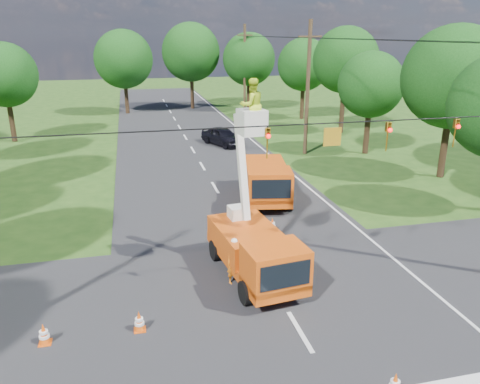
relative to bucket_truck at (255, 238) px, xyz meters
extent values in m
plane|color=#224615|center=(0.48, 16.21, -1.66)|extent=(140.00, 140.00, 0.00)
cube|color=black|center=(0.48, 16.21, -1.66)|extent=(12.00, 100.00, 0.06)
cube|color=black|center=(0.48, -1.79, -1.66)|extent=(56.00, 10.00, 0.07)
cube|color=silver|center=(6.08, 16.21, -1.66)|extent=(0.12, 90.00, 0.02)
cube|color=#CC4E0E|center=(-0.02, 0.14, -0.98)|extent=(2.75, 5.90, 0.43)
cube|color=#CC4E0E|center=(0.22, -1.88, -0.24)|extent=(2.26, 1.85, 1.42)
cube|color=black|center=(0.32, -2.68, -0.19)|extent=(1.80, 0.27, 0.90)
cube|color=#CC4E0E|center=(-0.11, 0.90, -0.38)|extent=(2.63, 3.75, 0.95)
cylinder|color=black|center=(-0.79, -1.77, -1.22)|extent=(0.40, 0.90, 0.87)
cylinder|color=black|center=(1.19, -1.53, -1.22)|extent=(0.40, 0.90, 0.87)
cylinder|color=black|center=(-1.22, 1.82, -1.22)|extent=(0.40, 0.90, 0.87)
cylinder|color=black|center=(0.76, 2.05, -1.22)|extent=(0.40, 0.90, 0.87)
cube|color=silver|center=(-0.23, 1.93, 0.33)|extent=(0.79, 0.79, 0.52)
cube|color=silver|center=(-0.17, 1.41, 2.42)|extent=(0.41, 1.29, 4.12)
cube|color=silver|center=(-0.05, 0.43, 4.37)|extent=(1.00, 1.00, 0.90)
imported|color=#C6E526|center=(-0.05, 0.43, 4.97)|extent=(1.05, 0.90, 1.88)
cube|color=#CC4E0E|center=(2.93, 8.71, -0.91)|extent=(3.39, 6.56, 0.47)
cube|color=#CC4E0E|center=(2.53, 6.51, -0.10)|extent=(2.58, 2.16, 1.56)
cube|color=black|center=(2.36, 5.64, -0.05)|extent=(1.96, 0.42, 0.99)
cube|color=#CC4E0E|center=(3.09, 9.53, -0.25)|extent=(3.11, 4.24, 1.04)
cylinder|color=black|center=(1.50, 6.97, -1.18)|extent=(0.50, 1.00, 0.96)
cylinder|color=black|center=(3.65, 6.57, -1.18)|extent=(0.50, 1.00, 0.96)
cylinder|color=black|center=(2.22, 10.86, -1.18)|extent=(0.50, 1.00, 0.96)
cylinder|color=black|center=(4.37, 10.46, -1.18)|extent=(0.50, 1.00, 0.96)
imported|color=#FF5415|center=(-0.87, -0.26, -0.80)|extent=(0.72, 0.58, 1.71)
imported|color=black|center=(3.21, 22.55, -0.90)|extent=(3.50, 4.80, 1.52)
cone|color=#DA4E0B|center=(1.93, -6.94, -1.28)|extent=(0.36, 0.36, 0.70)
cylinder|color=white|center=(1.93, -6.94, -1.22)|extent=(0.26, 0.26, 0.09)
cone|color=#DA4E0B|center=(1.96, 4.07, -1.28)|extent=(0.36, 0.36, 0.70)
cube|color=#DA4E0B|center=(1.96, 4.07, -1.62)|extent=(0.38, 0.38, 0.04)
cylinder|color=white|center=(1.96, 4.07, -1.22)|extent=(0.26, 0.26, 0.09)
cylinder|color=white|center=(1.96, 4.07, -1.37)|extent=(0.31, 0.31, 0.09)
cone|color=#DA4E0B|center=(3.16, 7.66, -1.28)|extent=(0.36, 0.36, 0.70)
cube|color=#DA4E0B|center=(3.16, 7.66, -1.62)|extent=(0.38, 0.38, 0.04)
cylinder|color=white|center=(3.16, 7.66, -1.22)|extent=(0.26, 0.26, 0.09)
cylinder|color=white|center=(3.16, 7.66, -1.37)|extent=(0.31, 0.31, 0.09)
cone|color=#DA4E0B|center=(-4.48, -2.53, -1.28)|extent=(0.36, 0.36, 0.70)
cube|color=#DA4E0B|center=(-4.48, -2.53, -1.62)|extent=(0.38, 0.38, 0.04)
cylinder|color=white|center=(-4.48, -2.53, -1.22)|extent=(0.26, 0.26, 0.09)
cylinder|color=white|center=(-4.48, -2.53, -1.37)|extent=(0.31, 0.31, 0.09)
cone|color=#DA4E0B|center=(-7.33, -2.55, -1.28)|extent=(0.36, 0.36, 0.70)
cube|color=#DA4E0B|center=(-7.33, -2.55, -1.62)|extent=(0.38, 0.38, 0.04)
cylinder|color=white|center=(-7.33, -2.55, -1.22)|extent=(0.26, 0.26, 0.09)
cylinder|color=white|center=(-7.33, -2.55, -1.37)|extent=(0.31, 0.31, 0.09)
cone|color=#DA4E0B|center=(3.85, 12.43, -1.28)|extent=(0.36, 0.36, 0.70)
cube|color=#DA4E0B|center=(3.85, 12.43, -1.62)|extent=(0.38, 0.38, 0.04)
cylinder|color=white|center=(3.85, 12.43, -1.22)|extent=(0.26, 0.26, 0.09)
cylinder|color=white|center=(3.85, 12.43, -1.37)|extent=(0.31, 0.31, 0.09)
cylinder|color=#4C3823|center=(8.98, 18.21, 3.34)|extent=(0.30, 0.30, 10.00)
cube|color=#4C3823|center=(8.98, 18.21, 7.14)|extent=(1.80, 0.12, 0.12)
cylinder|color=#4C3823|center=(8.98, 38.21, 3.34)|extent=(0.30, 0.30, 10.00)
cube|color=#4C3823|center=(8.98, 38.21, 7.14)|extent=(1.80, 0.12, 0.12)
cylinder|color=black|center=(-0.02, -1.79, 4.64)|extent=(18.00, 0.04, 0.04)
cube|color=#A97814|center=(2.08, -1.79, 4.19)|extent=(0.60, 0.05, 0.60)
imported|color=#A97814|center=(-0.12, -1.79, 4.09)|extent=(0.16, 0.20, 1.00)
sphere|color=#FF0C0C|center=(-0.12, -1.91, 4.34)|extent=(0.14, 0.14, 0.14)
imported|color=#A97814|center=(4.08, -1.79, 4.09)|extent=(0.16, 0.20, 1.00)
sphere|color=#FF0C0C|center=(4.08, -1.91, 4.34)|extent=(0.14, 0.14, 0.14)
imported|color=#A97814|center=(6.68, -1.79, 4.09)|extent=(0.16, 0.20, 1.00)
sphere|color=#FF0C0C|center=(6.68, -1.91, 4.34)|extent=(0.14, 0.14, 0.14)
cylinder|color=#382616|center=(-14.32, 28.21, 0.36)|extent=(0.44, 0.44, 4.05)
sphere|color=#123E10|center=(-14.32, 28.21, 4.04)|extent=(5.40, 5.40, 5.40)
cylinder|color=#382616|center=(15.48, 10.21, 0.63)|extent=(0.44, 0.44, 4.58)
sphere|color=#123E10|center=(15.48, 10.21, 4.79)|extent=(6.40, 6.40, 6.40)
cylinder|color=#382616|center=(13.68, 17.21, 0.23)|extent=(0.44, 0.44, 3.78)
sphere|color=#123E10|center=(13.68, 17.21, 3.67)|extent=(5.00, 5.00, 5.00)
cylinder|color=#382616|center=(15.28, 25.21, 0.72)|extent=(0.44, 0.44, 4.75)
sphere|color=#123E10|center=(15.28, 25.21, 5.04)|extent=(6.00, 6.00, 6.00)
cylinder|color=#382616|center=(14.28, 33.21, 0.41)|extent=(0.44, 0.44, 4.14)
sphere|color=#123E10|center=(14.28, 33.21, 4.17)|extent=(5.60, 5.60, 5.60)
cylinder|color=#382616|center=(-4.52, 41.21, 0.54)|extent=(0.44, 0.44, 4.40)
sphere|color=#123E10|center=(-4.52, 41.21, 4.54)|extent=(6.60, 6.60, 6.60)
cylinder|color=#382616|center=(3.48, 43.21, 0.76)|extent=(0.44, 0.44, 4.84)
sphere|color=#123E10|center=(3.48, 43.21, 5.16)|extent=(7.00, 7.00, 7.00)
cylinder|color=#382616|center=(9.98, 40.21, 0.50)|extent=(0.44, 0.44, 4.31)
sphere|color=#123E10|center=(9.98, 40.21, 4.42)|extent=(6.20, 6.20, 6.20)
camera|label=1|loc=(-4.28, -15.66, 7.40)|focal=35.00mm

